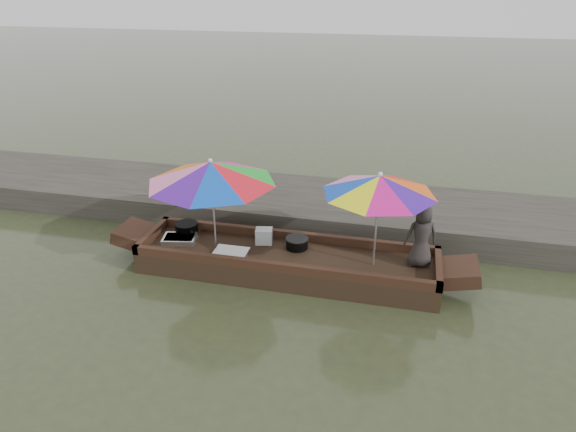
% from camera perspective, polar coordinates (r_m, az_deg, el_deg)
% --- Properties ---
extents(water, '(80.00, 80.00, 0.00)m').
position_cam_1_polar(water, '(8.60, -0.16, -6.33)').
color(water, '#3F4928').
rests_on(water, ground).
extents(dock, '(22.00, 2.20, 0.50)m').
position_cam_1_polar(dock, '(10.39, 2.70, 1.00)').
color(dock, '#2D2B26').
rests_on(dock, ground).
extents(boat_hull, '(4.90, 1.20, 0.35)m').
position_cam_1_polar(boat_hull, '(8.51, -0.16, -5.32)').
color(boat_hull, black).
rests_on(boat_hull, water).
extents(cooking_pot, '(0.40, 0.40, 0.21)m').
position_cam_1_polar(cooking_pot, '(9.20, -11.19, -1.39)').
color(cooking_pot, black).
rests_on(cooking_pot, boat_hull).
extents(tray_crayfish, '(0.62, 0.49, 0.09)m').
position_cam_1_polar(tray_crayfish, '(9.00, -11.96, -2.52)').
color(tray_crayfish, silver).
rests_on(tray_crayfish, boat_hull).
extents(tray_scallop, '(0.56, 0.39, 0.06)m').
position_cam_1_polar(tray_scallop, '(8.47, -6.36, -4.06)').
color(tray_scallop, silver).
rests_on(tray_scallop, boat_hull).
extents(charcoal_grill, '(0.36, 0.36, 0.17)m').
position_cam_1_polar(charcoal_grill, '(8.58, 0.99, -3.06)').
color(charcoal_grill, black).
rests_on(charcoal_grill, boat_hull).
extents(supply_bag, '(0.32, 0.27, 0.26)m').
position_cam_1_polar(supply_bag, '(8.73, -2.69, -2.23)').
color(supply_bag, silver).
rests_on(supply_bag, boat_hull).
extents(vendor, '(0.58, 0.46, 1.03)m').
position_cam_1_polar(vendor, '(8.16, 14.62, -2.10)').
color(vendor, '#2B2625').
rests_on(vendor, boat_hull).
extents(umbrella_bow, '(2.23, 2.23, 1.55)m').
position_cam_1_polar(umbrella_bow, '(8.42, -8.31, 1.31)').
color(umbrella_bow, green).
rests_on(umbrella_bow, boat_hull).
extents(umbrella_stern, '(1.93, 1.93, 1.55)m').
position_cam_1_polar(umbrella_stern, '(7.89, 9.82, -0.48)').
color(umbrella_stern, '#FF5A0C').
rests_on(umbrella_stern, boat_hull).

